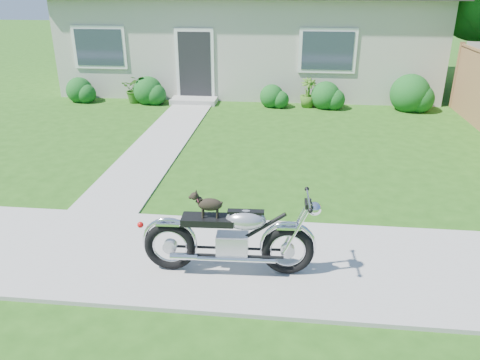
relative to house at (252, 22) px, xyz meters
name	(u,v)px	position (x,y,z in m)	size (l,w,h in m)	color
ground	(176,255)	(0.00, -11.99, -2.16)	(80.00, 80.00, 0.00)	#235114
sidewalk	(176,254)	(0.00, -11.99, -2.14)	(24.00, 2.20, 0.04)	#9E9B93
walkway	(164,139)	(-1.50, -6.99, -2.14)	(1.20, 8.00, 0.03)	#9E9B93
house	(252,22)	(0.00, 0.00, 0.00)	(12.60, 7.03, 4.50)	beige
shrub_row	(281,93)	(1.18, -3.49, -1.75)	(11.00, 1.14, 1.14)	#144F19
potted_plant_left	(135,89)	(-3.31, -3.44, -1.73)	(0.77, 0.67, 0.85)	#2B5C18
potted_plant_right	(308,93)	(1.99, -3.44, -1.73)	(0.48, 0.48, 0.86)	#3A671C
motorcycle_with_dog	(232,238)	(0.83, -12.34, -1.62)	(2.22, 0.60, 1.10)	black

